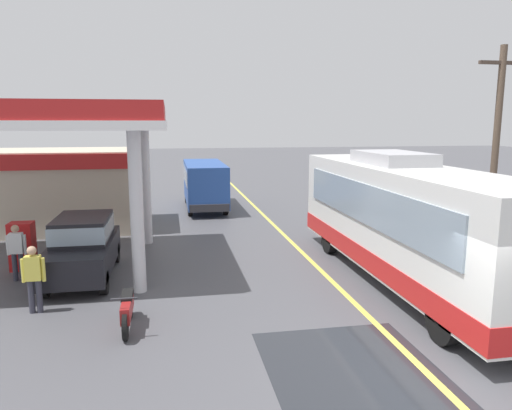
% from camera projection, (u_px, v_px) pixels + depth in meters
% --- Properties ---
extents(ground, '(120.00, 120.00, 0.00)m').
position_uv_depth(ground, '(251.00, 203.00, 27.57)').
color(ground, '#4C4C51').
extents(lane_divider_stripe, '(0.16, 50.00, 0.01)m').
position_uv_depth(lane_divider_stripe, '(268.00, 219.00, 22.72)').
color(lane_divider_stripe, '#D8CC4C').
rests_on(lane_divider_stripe, ground).
extents(wet_puddle_patch, '(3.20, 5.29, 0.01)m').
position_uv_depth(wet_puddle_patch, '(370.00, 393.00, 8.14)').
color(wet_puddle_patch, '#26282D').
rests_on(wet_puddle_patch, ground).
extents(coach_bus_main, '(2.60, 11.04, 3.69)m').
position_uv_depth(coach_bus_main, '(406.00, 223.00, 13.65)').
color(coach_bus_main, white).
rests_on(coach_bus_main, ground).
extents(gas_station_roadside, '(9.10, 11.95, 5.10)m').
position_uv_depth(gas_station_roadside, '(50.00, 173.00, 18.65)').
color(gas_station_roadside, '#B21E1E').
rests_on(gas_station_roadside, ground).
extents(car_at_pump, '(1.70, 4.20, 1.82)m').
position_uv_depth(car_at_pump, '(83.00, 244.00, 14.09)').
color(car_at_pump, black).
rests_on(car_at_pump, ground).
extents(minibus_opposing_lane, '(2.04, 6.13, 2.44)m').
position_uv_depth(minibus_opposing_lane, '(205.00, 181.00, 25.49)').
color(minibus_opposing_lane, '#264C9E').
rests_on(minibus_opposing_lane, ground).
extents(motorcycle_parked_forecourt, '(0.55, 1.80, 0.92)m').
position_uv_depth(motorcycle_parked_forecourt, '(127.00, 309.00, 10.67)').
color(motorcycle_parked_forecourt, black).
rests_on(motorcycle_parked_forecourt, ground).
extents(pedestrian_near_pump, '(0.55, 0.22, 1.66)m').
position_uv_depth(pedestrian_near_pump, '(34.00, 276.00, 11.45)').
color(pedestrian_near_pump, '#33333F').
rests_on(pedestrian_near_pump, ground).
extents(pedestrian_by_shop, '(0.55, 0.22, 1.66)m').
position_uv_depth(pedestrian_by_shop, '(17.00, 250.00, 13.80)').
color(pedestrian_by_shop, '#33333F').
rests_on(pedestrian_by_shop, ground).
extents(utility_pole_roadside, '(1.80, 0.24, 7.19)m').
position_uv_depth(utility_pole_roadside, '(496.00, 145.00, 16.98)').
color(utility_pole_roadside, brown).
rests_on(utility_pole_roadside, ground).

